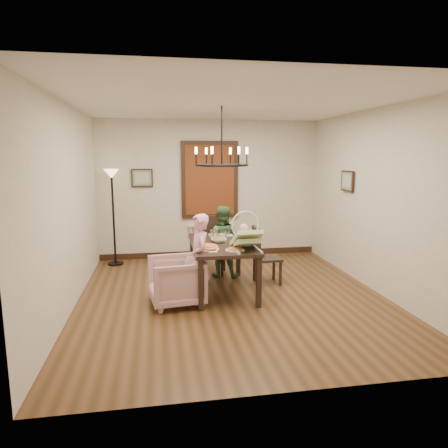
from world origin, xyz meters
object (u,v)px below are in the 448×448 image
object	(u,v)px
dining_table	(222,248)
floor_lamp	(114,219)
seated_man	(222,247)
baby_bouncer	(246,237)
chair_right	(267,255)
elderly_woman	(199,266)
drinking_glass	(218,238)
chair_far	(213,245)
armchair	(176,281)

from	to	relation	value
dining_table	floor_lamp	xyz separation A→B (m)	(-1.80, 1.86, 0.22)
seated_man	baby_bouncer	bearing A→B (deg)	111.00
dining_table	chair_right	bearing A→B (deg)	18.36
elderly_woman	seated_man	size ratio (longest dim) A/B	1.04
dining_table	drinking_glass	world-z (taller)	drinking_glass
elderly_woman	drinking_glass	size ratio (longest dim) A/B	8.50
seated_man	floor_lamp	world-z (taller)	floor_lamp
elderly_woman	drinking_glass	world-z (taller)	elderly_woman
dining_table	chair_far	world-z (taller)	chair_far
floor_lamp	dining_table	bearing A→B (deg)	-46.02
drinking_glass	dining_table	bearing A→B (deg)	-42.45
chair_far	armchair	size ratio (longest dim) A/B	1.38
chair_right	floor_lamp	distance (m)	3.08
chair_far	chair_right	xyz separation A→B (m)	(0.81, -0.71, -0.04)
chair_right	baby_bouncer	xyz separation A→B (m)	(-0.54, -0.80, 0.48)
chair_right	floor_lamp	size ratio (longest dim) A/B	0.53
armchair	elderly_woman	world-z (taller)	elderly_woman
elderly_woman	baby_bouncer	xyz separation A→B (m)	(0.65, -0.10, 0.43)
seated_man	armchair	bearing A→B (deg)	69.76
dining_table	chair_right	size ratio (longest dim) A/B	1.73
dining_table	baby_bouncer	world-z (taller)	baby_bouncer
elderly_woman	seated_man	bearing A→B (deg)	152.47
drinking_glass	floor_lamp	xyz separation A→B (m)	(-1.75, 1.82, 0.07)
dining_table	seated_man	distance (m)	0.78
chair_far	seated_man	world-z (taller)	seated_man
armchair	drinking_glass	world-z (taller)	drinking_glass
baby_bouncer	drinking_glass	bearing A→B (deg)	115.40
dining_table	chair_far	size ratio (longest dim) A/B	1.61
seated_man	drinking_glass	bearing A→B (deg)	91.69
floor_lamp	armchair	bearing A→B (deg)	-65.18
chair_right	armchair	distance (m)	1.69
chair_right	elderly_woman	world-z (taller)	elderly_woman
dining_table	baby_bouncer	distance (m)	0.66
seated_man	dining_table	bearing A→B (deg)	96.02
chair_right	drinking_glass	bearing A→B (deg)	102.34
chair_right	floor_lamp	bearing A→B (deg)	56.74
elderly_woman	floor_lamp	size ratio (longest dim) A/B	0.59
dining_table	seated_man	bearing A→B (deg)	81.80
dining_table	floor_lamp	bearing A→B (deg)	134.75
chair_right	dining_table	bearing A→B (deg)	106.10
dining_table	seated_man	world-z (taller)	seated_man
chair_far	armchair	xyz separation A→B (m)	(-0.72, -1.41, -0.18)
drinking_glass	seated_man	bearing A→B (deg)	76.70
baby_bouncer	drinking_glass	size ratio (longest dim) A/B	4.65
elderly_woman	chair_far	bearing A→B (deg)	160.31
elderly_woman	floor_lamp	bearing A→B (deg)	-153.04
chair_far	seated_man	xyz separation A→B (m)	(0.13, -0.20, 0.00)
armchair	baby_bouncer	distance (m)	1.17
baby_bouncer	floor_lamp	world-z (taller)	floor_lamp
armchair	floor_lamp	bearing A→B (deg)	-162.30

